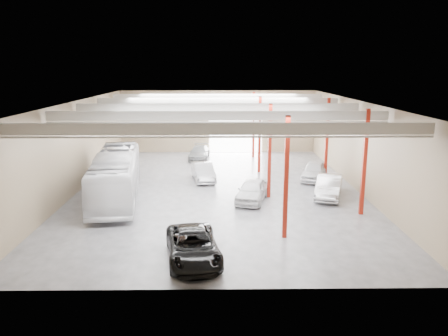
{
  "coord_description": "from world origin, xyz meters",
  "views": [
    {
      "loc": [
        0.02,
        -33.5,
        9.53
      ],
      "look_at": [
        0.44,
        -1.8,
        2.2
      ],
      "focal_mm": 35.0,
      "sensor_mm": 36.0,
      "label": 1
    }
  ],
  "objects_px": {
    "black_sedan": "(193,246)",
    "car_row_a": "(252,190)",
    "coach_bus": "(116,176)",
    "car_right_far": "(314,171)",
    "car_right_near": "(329,186)",
    "car_row_b": "(203,172)",
    "car_row_c": "(199,153)"
  },
  "relations": [
    {
      "from": "black_sedan",
      "to": "car_row_c",
      "type": "height_order",
      "value": "black_sedan"
    },
    {
      "from": "car_row_b",
      "to": "car_row_c",
      "type": "height_order",
      "value": "car_row_b"
    },
    {
      "from": "car_row_b",
      "to": "car_row_c",
      "type": "relative_size",
      "value": 0.97
    },
    {
      "from": "coach_bus",
      "to": "car_row_a",
      "type": "xyz_separation_m",
      "value": [
        9.98,
        -0.74,
        -0.95
      ]
    },
    {
      "from": "coach_bus",
      "to": "car_row_a",
      "type": "height_order",
      "value": "coach_bus"
    },
    {
      "from": "car_row_a",
      "to": "car_row_c",
      "type": "xyz_separation_m",
      "value": [
        -4.47,
        15.0,
        -0.1
      ]
    },
    {
      "from": "car_right_far",
      "to": "coach_bus",
      "type": "bearing_deg",
      "value": -142.33
    },
    {
      "from": "car_row_a",
      "to": "car_right_near",
      "type": "height_order",
      "value": "car_right_near"
    },
    {
      "from": "black_sedan",
      "to": "car_row_a",
      "type": "bearing_deg",
      "value": 60.64
    },
    {
      "from": "black_sedan",
      "to": "car_row_a",
      "type": "xyz_separation_m",
      "value": [
        3.73,
        10.0,
        0.04
      ]
    },
    {
      "from": "black_sedan",
      "to": "car_row_c",
      "type": "xyz_separation_m",
      "value": [
        -0.73,
        25.0,
        -0.07
      ]
    },
    {
      "from": "black_sedan",
      "to": "car_right_near",
      "type": "xyz_separation_m",
      "value": [
        9.57,
        10.91,
        0.06
      ]
    },
    {
      "from": "car_right_far",
      "to": "black_sedan",
      "type": "bearing_deg",
      "value": -101.77
    },
    {
      "from": "coach_bus",
      "to": "car_row_c",
      "type": "height_order",
      "value": "coach_bus"
    },
    {
      "from": "coach_bus",
      "to": "car_right_near",
      "type": "height_order",
      "value": "coach_bus"
    },
    {
      "from": "car_row_c",
      "to": "car_row_a",
      "type": "bearing_deg",
      "value": -68.76
    },
    {
      "from": "coach_bus",
      "to": "black_sedan",
      "type": "relative_size",
      "value": 2.29
    },
    {
      "from": "car_row_a",
      "to": "car_right_near",
      "type": "xyz_separation_m",
      "value": [
        5.83,
        0.91,
        0.02
      ]
    },
    {
      "from": "black_sedan",
      "to": "car_right_far",
      "type": "bearing_deg",
      "value": 50.41
    },
    {
      "from": "coach_bus",
      "to": "car_right_far",
      "type": "height_order",
      "value": "coach_bus"
    },
    {
      "from": "car_row_a",
      "to": "car_right_far",
      "type": "relative_size",
      "value": 1.01
    },
    {
      "from": "black_sedan",
      "to": "car_right_far",
      "type": "height_order",
      "value": "car_right_far"
    },
    {
      "from": "black_sedan",
      "to": "car_right_far",
      "type": "xyz_separation_m",
      "value": [
        9.57,
        16.11,
        0.03
      ]
    },
    {
      "from": "car_row_a",
      "to": "car_right_near",
      "type": "distance_m",
      "value": 5.9
    },
    {
      "from": "car_row_a",
      "to": "car_row_b",
      "type": "bearing_deg",
      "value": 137.35
    },
    {
      "from": "car_row_b",
      "to": "car_right_near",
      "type": "relative_size",
      "value": 0.93
    },
    {
      "from": "car_row_a",
      "to": "coach_bus",
      "type": "bearing_deg",
      "value": -168.94
    },
    {
      "from": "coach_bus",
      "to": "black_sedan",
      "type": "xyz_separation_m",
      "value": [
        6.25,
        -10.74,
        -0.98
      ]
    },
    {
      "from": "car_row_c",
      "to": "car_right_near",
      "type": "relative_size",
      "value": 0.96
    },
    {
      "from": "coach_bus",
      "to": "car_row_a",
      "type": "relative_size",
      "value": 2.68
    },
    {
      "from": "car_row_c",
      "to": "car_right_far",
      "type": "relative_size",
      "value": 1.03
    },
    {
      "from": "car_right_near",
      "to": "car_row_b",
      "type": "bearing_deg",
      "value": 170.13
    }
  ]
}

